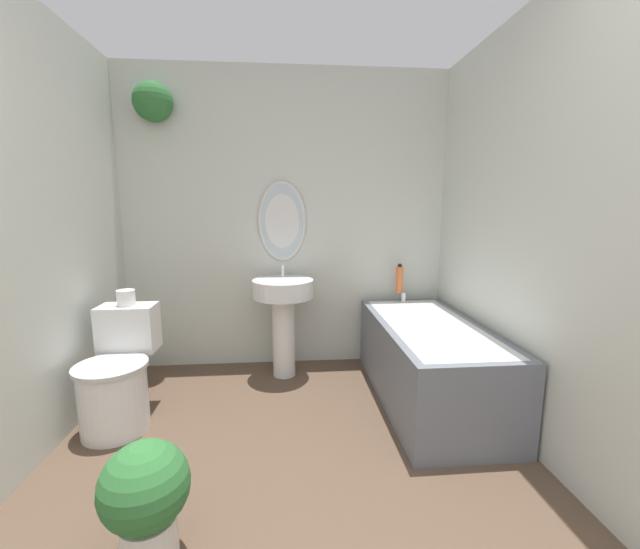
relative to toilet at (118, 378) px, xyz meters
The scene contains 8 objects.
wall_back 1.65m from the toilet, 43.38° to the left, with size 2.72×0.29×2.40m.
wall_right 2.58m from the toilet, 11.33° to the right, with size 0.06×2.88×2.40m.
toilet is the anchor object (origin of this frame).
pedestal_sink 1.21m from the toilet, 32.32° to the left, with size 0.47×0.47×0.87m.
bathtub 1.99m from the toilet, ahead, with size 0.66×1.43×0.62m.
shampoo_bottle 2.15m from the toilet, 21.85° to the left, with size 0.06×0.06×0.24m.
potted_plant 1.12m from the toilet, 63.49° to the right, with size 0.32×0.32×0.48m.
toilet_paper_roll 0.49m from the toilet, 90.00° to the left, with size 0.11×0.11×0.10m.
Camera 1 is at (-0.01, -0.47, 1.32)m, focal length 22.00 mm.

